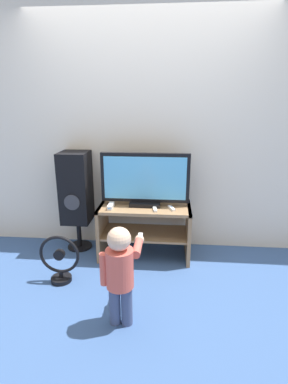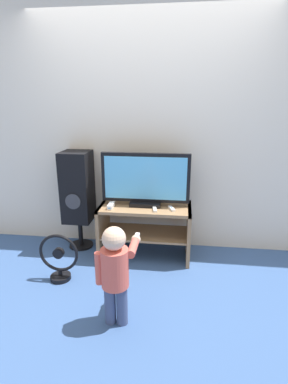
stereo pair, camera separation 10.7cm
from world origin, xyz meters
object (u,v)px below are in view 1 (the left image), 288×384
at_px(remote_primary, 172,208).
at_px(speaker_tower, 76,189).
at_px(remote_secondary, 155,209).
at_px(child, 120,268).
at_px(floor_fan, 60,261).
at_px(game_console, 111,206).
at_px(television, 145,180).

xyz_separation_m(remote_primary, speaker_tower, (-1.04, 0.19, 0.12)).
distance_m(remote_secondary, child, 0.96).
xyz_separation_m(remote_secondary, floor_fan, (-0.85, -0.45, -0.37)).
bearing_deg(game_console, remote_secondary, -2.91).
relative_size(game_console, speaker_tower, 0.15).
xyz_separation_m(child, floor_fan, (-0.65, 0.49, -0.25)).
distance_m(speaker_tower, floor_fan, 0.84).
xyz_separation_m(speaker_tower, floor_fan, (0.03, -0.68, -0.49)).
xyz_separation_m(game_console, remote_primary, (0.62, 0.02, -0.01)).
relative_size(remote_primary, floor_fan, 0.29).
xyz_separation_m(game_console, speaker_tower, (-0.42, 0.21, 0.11)).
height_order(remote_primary, floor_fan, remote_primary).
height_order(child, floor_fan, child).
height_order(remote_primary, remote_secondary, same).
bearing_deg(game_console, television, 19.78).
bearing_deg(game_console, remote_primary, 1.53).
bearing_deg(floor_fan, child, -36.97).
bearing_deg(child, floor_fan, 143.03).
bearing_deg(floor_fan, remote_primary, 25.76).
bearing_deg(child, remote_primary, 69.65).
bearing_deg(child, remote_secondary, 78.22).
distance_m(child, floor_fan, 0.85).
distance_m(television, child, 1.15).
height_order(television, speaker_tower, television).
relative_size(game_console, child, 0.21).
bearing_deg(child, television, 85.57).
bearing_deg(television, speaker_tower, 173.64).
bearing_deg(television, game_console, -160.22).
bearing_deg(television, child, -94.43).
relative_size(game_console, remote_secondary, 1.23).
bearing_deg(floor_fan, game_console, 50.18).
xyz_separation_m(television, speaker_tower, (-0.76, 0.08, -0.14)).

